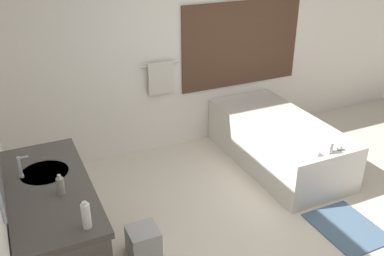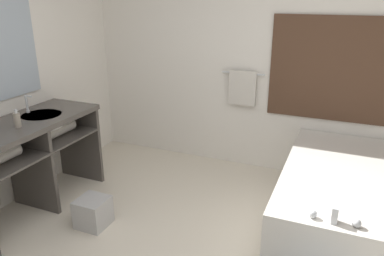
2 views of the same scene
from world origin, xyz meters
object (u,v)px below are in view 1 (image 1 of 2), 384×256
(bathtub, at_px, (278,140))
(soap_dispenser, at_px, (61,185))
(waste_bin, at_px, (143,242))
(water_bottle_1, at_px, (86,216))

(bathtub, height_order, soap_dispenser, soap_dispenser)
(bathtub, relative_size, waste_bin, 7.08)
(waste_bin, bearing_deg, soap_dispenser, -170.32)
(soap_dispenser, bearing_deg, waste_bin, 9.68)
(bathtub, relative_size, soap_dispenser, 11.95)
(bathtub, relative_size, water_bottle_1, 9.49)
(water_bottle_1, bearing_deg, soap_dispenser, 100.68)
(bathtub, bearing_deg, waste_bin, -157.26)
(soap_dispenser, xyz_separation_m, waste_bin, (0.63, 0.11, -0.84))
(bathtub, xyz_separation_m, waste_bin, (-2.03, -0.85, -0.18))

